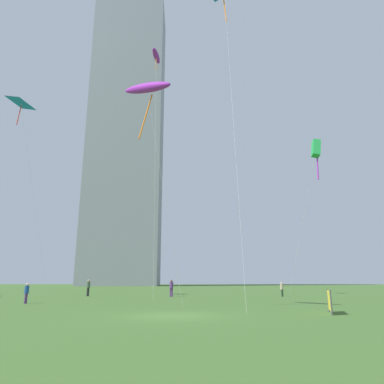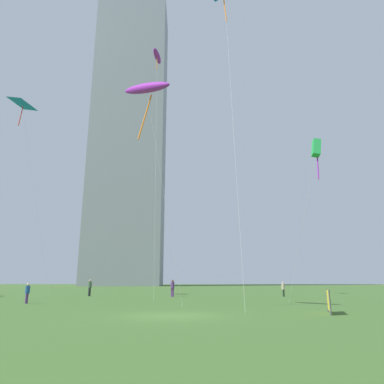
# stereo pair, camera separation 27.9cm
# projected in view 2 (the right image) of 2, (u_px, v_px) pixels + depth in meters

# --- Properties ---
(ground) EXTENTS (280.00, 280.00, 0.00)m
(ground) POSITION_uv_depth(u_px,v_px,m) (170.00, 316.00, 17.99)
(ground) COLOR #3D6028
(person_standing_0) EXTENTS (0.34, 0.34, 1.55)m
(person_standing_0) POSITION_uv_depth(u_px,v_px,m) (27.00, 292.00, 27.71)
(person_standing_0) COLOR #593372
(person_standing_0) RESTS_ON ground
(person_standing_1) EXTENTS (0.35, 0.35, 1.57)m
(person_standing_1) POSITION_uv_depth(u_px,v_px,m) (283.00, 288.00, 38.99)
(person_standing_1) COLOR #3F593F
(person_standing_1) RESTS_ON ground
(person_standing_2) EXTENTS (0.41, 0.41, 1.83)m
(person_standing_2) POSITION_uv_depth(u_px,v_px,m) (172.00, 287.00, 38.83)
(person_standing_2) COLOR #593372
(person_standing_2) RESTS_ON ground
(person_standing_3) EXTENTS (0.41, 0.41, 1.84)m
(person_standing_3) POSITION_uv_depth(u_px,v_px,m) (90.00, 286.00, 40.46)
(person_standing_3) COLOR #2D2D33
(person_standing_3) RESTS_ON ground
(kite_flying_1) EXTENTS (2.33, 5.17, 12.73)m
(kite_flying_1) POSITION_uv_depth(u_px,v_px,m) (316.00, 149.00, 27.81)
(kite_flying_1) COLOR silver
(kite_flying_1) RESTS_ON ground
(kite_flying_2) EXTENTS (1.91, 8.49, 30.20)m
(kite_flying_2) POSITION_uv_depth(u_px,v_px,m) (157.00, 56.00, 45.21)
(kite_flying_2) COLOR silver
(kite_flying_2) RESTS_ON ground
(kite_flying_3) EXTENTS (4.78, 4.10, 16.34)m
(kite_flying_3) POSITION_uv_depth(u_px,v_px,m) (146.00, 89.00, 25.65)
(kite_flying_3) COLOR silver
(kite_flying_3) RESTS_ON ground
(kite_flying_5) EXTENTS (3.38, 10.28, 23.31)m
(kite_flying_5) POSITION_uv_depth(u_px,v_px,m) (22.00, 105.00, 43.11)
(kite_flying_5) COLOR silver
(kite_flying_5) RESTS_ON ground
(distant_highrise_0) EXTENTS (25.81, 20.33, 103.35)m
(distant_highrise_0) POSITION_uv_depth(u_px,v_px,m) (130.00, 136.00, 125.56)
(distant_highrise_0) COLOR gray
(distant_highrise_0) RESTS_ON ground
(event_banner) EXTENTS (0.62, 2.17, 1.27)m
(event_banner) POSITION_uv_depth(u_px,v_px,m) (329.00, 301.00, 19.29)
(event_banner) COLOR #4C4C4C
(event_banner) RESTS_ON ground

